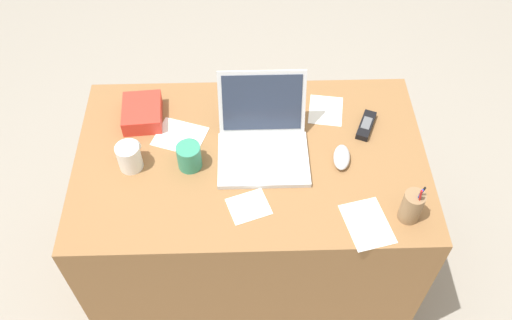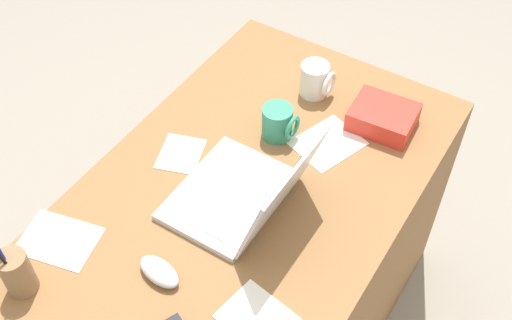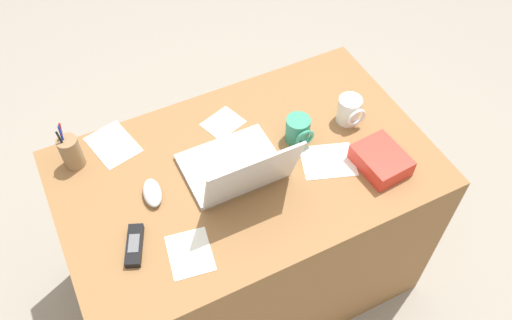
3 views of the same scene
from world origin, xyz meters
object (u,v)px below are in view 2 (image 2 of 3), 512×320
coffee_mug_tall (316,80)px  pen_holder (17,273)px  computer_mouse (159,272)px  coffee_mug_white (278,123)px  laptop (246,193)px  snack_bag (383,117)px

coffee_mug_tall → pen_holder: size_ratio=0.57×
computer_mouse → pen_holder: size_ratio=0.64×
coffee_mug_white → pen_holder: 0.75m
laptop → computer_mouse: bearing=-11.8°
pen_holder → snack_bag: bearing=152.9°
laptop → coffee_mug_white: laptop is taller
snack_bag → computer_mouse: bearing=-17.2°
laptop → coffee_mug_tall: (-0.45, -0.06, -0.00)m
computer_mouse → pen_holder: bearing=-42.9°
coffee_mug_tall → snack_bag: bearing=85.4°
coffee_mug_white → snack_bag: bearing=129.7°
computer_mouse → coffee_mug_white: coffee_mug_white is taller
laptop → computer_mouse: laptop is taller
coffee_mug_white → pen_holder: pen_holder is taller
laptop → snack_bag: 0.47m
laptop → pen_holder: size_ratio=1.80×
laptop → coffee_mug_tall: size_ratio=3.15×
computer_mouse → coffee_mug_tall: size_ratio=1.12×
computer_mouse → coffee_mug_white: bearing=-170.4°
coffee_mug_white → laptop: bearing=13.4°
coffee_mug_tall → coffee_mug_white: bearing=-0.5°
pen_holder → coffee_mug_tall: bearing=165.5°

